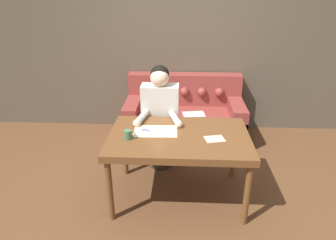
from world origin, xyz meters
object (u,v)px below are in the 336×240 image
(dining_table, at_px, (179,141))
(couch, at_px, (184,117))
(person, at_px, (160,118))
(scissors, at_px, (148,131))
(mug, at_px, (128,135))

(dining_table, relative_size, couch, 0.84)
(couch, height_order, person, person)
(scissors, xyz_separation_m, mug, (-0.17, -0.18, 0.04))
(person, relative_size, mug, 11.31)
(dining_table, bearing_deg, couch, 87.64)
(dining_table, relative_size, person, 1.09)
(dining_table, xyz_separation_m, scissors, (-0.32, 0.07, 0.07))
(couch, relative_size, scissors, 6.91)
(couch, bearing_deg, dining_table, -92.36)
(scissors, bearing_deg, person, 80.55)
(couch, relative_size, person, 1.29)
(couch, relative_size, mug, 14.64)
(dining_table, xyz_separation_m, mug, (-0.49, -0.10, 0.12))
(couch, bearing_deg, person, -109.99)
(couch, xyz_separation_m, person, (-0.29, -0.79, 0.34))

